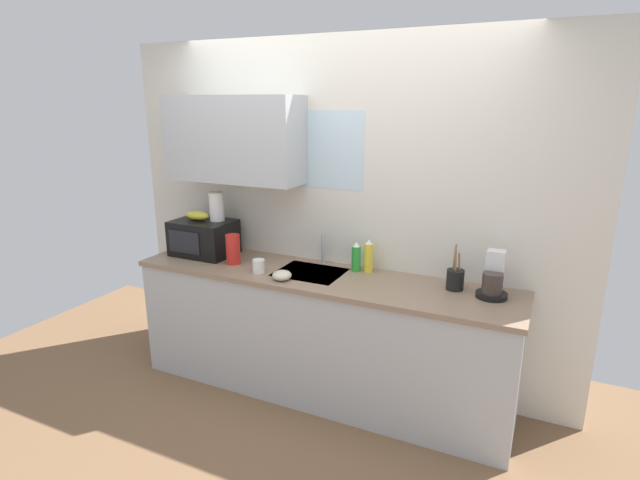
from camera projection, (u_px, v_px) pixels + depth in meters
The scene contains 13 objects.
kitchen_wall_assembly at pixel (320, 200), 3.66m from camera, with size 3.49×0.42×2.50m.
counter_unit at pixel (320, 333), 3.57m from camera, with size 2.72×0.63×0.90m.
sink_faucet at pixel (323, 249), 3.67m from camera, with size 0.03×0.03×0.23m, color #B2B5BA.
microwave at pixel (204, 238), 3.88m from camera, with size 0.46×0.35×0.27m.
banana_bunch at pixel (197, 216), 3.86m from camera, with size 0.20×0.11×0.07m, color gold.
paper_towel_roll at pixel (217, 207), 3.82m from camera, with size 0.11×0.11×0.22m, color white.
coffee_maker at pixel (493, 280), 3.05m from camera, with size 0.19×0.21×0.28m.
dish_soap_bottle_green at pixel (356, 257), 3.51m from camera, with size 0.06×0.06×0.21m.
dish_soap_bottle_yellow at pixel (369, 256), 3.49m from camera, with size 0.06×0.06×0.24m.
cereal_canister at pixel (233, 249), 3.66m from camera, with size 0.10×0.10×0.22m, color red.
mug_white at pixel (259, 266), 3.48m from camera, with size 0.08×0.08×0.10m, color white.
utensil_crock at pixel (455, 279), 3.17m from camera, with size 0.11×0.11×0.30m.
small_bowl at pixel (282, 275), 3.35m from camera, with size 0.13×0.13×0.07m, color beige.
Camera 1 is at (1.40, -2.94, 2.06)m, focal length 28.06 mm.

